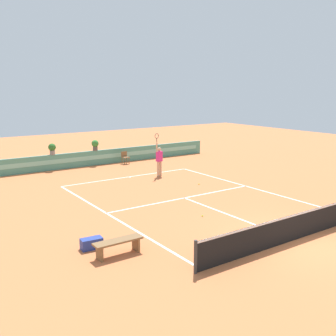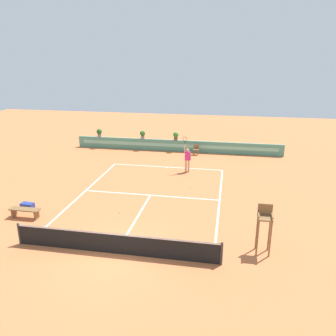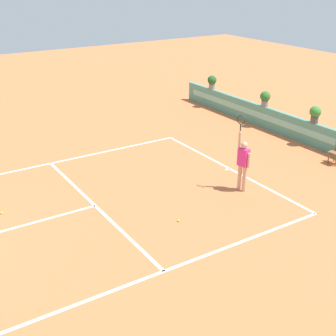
# 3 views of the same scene
# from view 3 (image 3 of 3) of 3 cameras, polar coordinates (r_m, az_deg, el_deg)

# --- Properties ---
(ground_plane) EXTENTS (60.00, 60.00, 0.00)m
(ground_plane) POSITION_cam_3_polar(r_m,az_deg,el_deg) (14.84, -10.32, -4.96)
(ground_plane) COLOR #C66B3D
(court_lines) EXTENTS (8.32, 11.94, 0.01)m
(court_lines) POSITION_cam_3_polar(r_m,az_deg,el_deg) (15.08, -7.81, -4.28)
(court_lines) COLOR white
(court_lines) RESTS_ON ground
(back_wall_barrier) EXTENTS (18.00, 0.21, 1.00)m
(back_wall_barrier) POSITION_cam_3_polar(r_m,az_deg,el_deg) (20.46, 17.42, 3.89)
(back_wall_barrier) COLOR #4C8E7A
(back_wall_barrier) RESTS_ON ground
(tennis_player) EXTENTS (0.61, 0.29, 2.58)m
(tennis_player) POSITION_cam_3_polar(r_m,az_deg,el_deg) (15.57, 9.17, 0.80)
(tennis_player) COLOR tan
(tennis_player) RESTS_ON ground
(tennis_ball_near_baseline) EXTENTS (0.07, 0.07, 0.07)m
(tennis_ball_near_baseline) POSITION_cam_3_polar(r_m,az_deg,el_deg) (15.19, -19.69, -5.19)
(tennis_ball_near_baseline) COLOR #CCE033
(tennis_ball_near_baseline) RESTS_ON ground
(tennis_ball_mid_court) EXTENTS (0.07, 0.07, 0.07)m
(tennis_ball_mid_court) POSITION_cam_3_polar(r_m,az_deg,el_deg) (13.90, 1.31, -6.45)
(tennis_ball_mid_court) COLOR #CCE033
(tennis_ball_mid_court) RESTS_ON ground
(potted_plant_left) EXTENTS (0.48, 0.48, 0.72)m
(potted_plant_left) POSITION_cam_3_polar(r_m,az_deg,el_deg) (22.16, 11.80, 8.41)
(potted_plant_left) COLOR gray
(potted_plant_left) RESTS_ON back_wall_barrier
(potted_plant_centre) EXTENTS (0.48, 0.48, 0.72)m
(potted_plant_centre) POSITION_cam_3_polar(r_m,az_deg,el_deg) (20.24, 17.56, 6.39)
(potted_plant_centre) COLOR #514C47
(potted_plant_centre) RESTS_ON back_wall_barrier
(potted_plant_far_left) EXTENTS (0.48, 0.48, 0.72)m
(potted_plant_far_left) POSITION_cam_3_polar(r_m,az_deg,el_deg) (25.10, 5.41, 10.51)
(potted_plant_far_left) COLOR gray
(potted_plant_far_left) RESTS_ON back_wall_barrier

